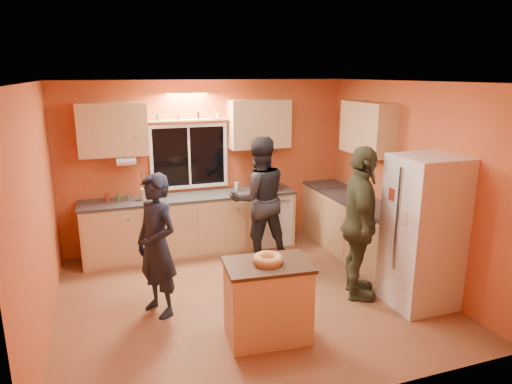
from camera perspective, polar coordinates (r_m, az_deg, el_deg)
name	(u,v)px	position (r m, az deg, el deg)	size (l,w,h in m)	color
ground	(248,297)	(5.82, -1.01, -12.96)	(4.50, 4.50, 0.00)	brown
room_shell	(246,162)	(5.69, -1.23, 3.72)	(4.54, 4.04, 2.61)	#BE6430
back_counter	(215,221)	(7.16, -5.17, -3.69)	(4.23, 0.62, 0.90)	tan
right_counter	(364,232)	(6.84, 13.40, -4.92)	(0.62, 1.84, 0.90)	tan
refrigerator	(423,232)	(5.67, 20.15, -4.74)	(0.72, 0.70, 1.80)	silver
island	(268,300)	(4.84, 1.46, -13.36)	(0.91, 0.66, 0.84)	tan
bundt_pastry	(268,259)	(4.64, 1.50, -8.37)	(0.31, 0.31, 0.09)	tan
person_left	(157,246)	(5.26, -12.29, -6.57)	(0.60, 0.39, 1.65)	black
person_center	(259,199)	(6.66, 0.36, -0.86)	(0.89, 0.69, 1.83)	black
person_right	(360,224)	(5.62, 12.87, -3.92)	(1.11, 0.46, 1.89)	#353B25
mixing_bowl	(268,186)	(7.27, 1.45, 0.74)	(0.38, 0.38, 0.09)	black
utensil_crock	(145,194)	(6.84, -13.71, -0.26)	(0.14, 0.14, 0.17)	beige
potted_plant	(398,207)	(6.00, 17.36, -1.83)	(0.29, 0.25, 0.33)	gray
red_box	(363,198)	(6.80, 13.25, -0.76)	(0.16, 0.12, 0.07)	maroon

